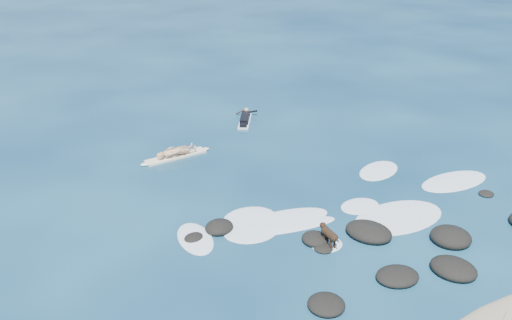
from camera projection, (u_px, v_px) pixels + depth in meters
ground at (342, 215)px, 20.57m from camera, size 160.00×160.00×0.00m
reef_rocks at (427, 245)px, 18.59m from camera, size 12.69×7.38×0.67m
breaking_foam at (337, 211)px, 20.80m from camera, size 13.17×5.39×0.12m
standing_surfer_rig at (175, 142)px, 24.80m from camera, size 3.33×0.67×1.90m
paddling_surfer_rig at (245, 119)px, 29.07m from camera, size 1.88×2.32×0.45m
dog at (329, 233)px, 18.56m from camera, size 0.34×1.14×0.72m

